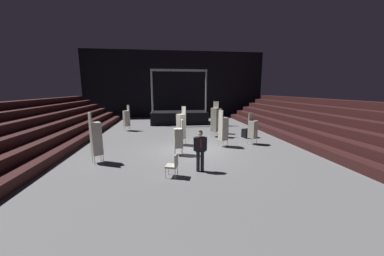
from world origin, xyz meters
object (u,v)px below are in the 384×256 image
(stage_riser, at_px, (179,117))
(chair_stack_front_left, at_px, (179,137))
(equipment_road_case, at_px, (249,133))
(man_with_tie, at_px, (200,148))
(loose_chair_near_man, at_px, (173,164))
(chair_stack_mid_centre, at_px, (218,121))
(chair_stack_front_right, at_px, (215,119))
(chair_stack_mid_right, at_px, (96,138))
(chair_stack_rear_right, at_px, (127,118))
(chair_stack_rear_left, at_px, (253,129))
(chair_stack_mid_left, at_px, (223,128))
(chair_stack_rear_centre, at_px, (181,126))

(stage_riser, distance_m, chair_stack_front_left, 10.45)
(stage_riser, xyz_separation_m, equipment_road_case, (4.56, -7.00, -0.38))
(man_with_tie, relative_size, loose_chair_near_man, 1.87)
(chair_stack_mid_centre, bearing_deg, chair_stack_front_right, -171.79)
(man_with_tie, xyz_separation_m, equipment_road_case, (4.52, 5.78, -0.70))
(chair_stack_front_right, height_order, chair_stack_mid_right, chair_stack_front_right)
(chair_stack_front_left, distance_m, equipment_road_case, 6.31)
(chair_stack_mid_right, xyz_separation_m, chair_stack_rear_right, (-0.01, 7.84, -0.13))
(man_with_tie, height_order, equipment_road_case, man_with_tie)
(chair_stack_front_right, xyz_separation_m, loose_chair_near_man, (-3.26, -6.75, -0.75))
(chair_stack_rear_left, bearing_deg, chair_stack_front_right, -84.48)
(chair_stack_front_right, height_order, chair_stack_rear_left, chair_stack_front_right)
(chair_stack_mid_right, bearing_deg, chair_stack_mid_centre, 97.01)
(chair_stack_front_left, height_order, loose_chair_near_man, chair_stack_front_left)
(stage_riser, height_order, chair_stack_rear_left, stage_riser)
(chair_stack_mid_centre, bearing_deg, man_with_tie, -165.88)
(chair_stack_rear_left, height_order, loose_chair_near_man, chair_stack_rear_left)
(stage_riser, height_order, chair_stack_front_right, stage_riser)
(man_with_tie, relative_size, chair_stack_mid_left, 0.80)
(chair_stack_rear_left, bearing_deg, chair_stack_mid_left, -24.14)
(chair_stack_front_right, height_order, chair_stack_rear_centre, chair_stack_front_right)
(chair_stack_front_left, xyz_separation_m, equipment_road_case, (5.27, 3.42, -0.64))
(chair_stack_front_left, bearing_deg, man_with_tie, -165.72)
(chair_stack_mid_centre, height_order, chair_stack_rear_left, same)
(stage_riser, relative_size, chair_stack_rear_right, 2.62)
(chair_stack_mid_left, distance_m, chair_stack_rear_left, 2.01)
(chair_stack_mid_right, bearing_deg, man_with_tie, 38.55)
(chair_stack_mid_centre, bearing_deg, chair_stack_front_left, -179.94)
(stage_riser, distance_m, chair_stack_rear_centre, 8.44)
(chair_stack_front_right, distance_m, loose_chair_near_man, 7.53)
(chair_stack_rear_centre, height_order, equipment_road_case, chair_stack_rear_centre)
(chair_stack_front_left, xyz_separation_m, chair_stack_rear_centre, (0.29, 2.01, 0.25))
(chair_stack_mid_right, bearing_deg, chair_stack_mid_left, 75.24)
(chair_stack_front_left, relative_size, chair_stack_rear_centre, 0.79)
(loose_chair_near_man, bearing_deg, chair_stack_mid_left, -20.55)
(chair_stack_mid_left, xyz_separation_m, chair_stack_rear_centre, (-2.46, 0.70, 0.08))
(equipment_road_case, bearing_deg, man_with_tie, -128.04)
(chair_stack_mid_right, distance_m, chair_stack_rear_right, 7.84)
(chair_stack_mid_left, bearing_deg, man_with_tie, -48.00)
(loose_chair_near_man, bearing_deg, chair_stack_front_right, -8.77)
(chair_stack_rear_left, height_order, chair_stack_rear_centre, chair_stack_rear_centre)
(chair_stack_mid_left, relative_size, chair_stack_rear_left, 1.13)
(chair_stack_rear_right, distance_m, chair_stack_rear_centre, 6.59)
(man_with_tie, distance_m, chair_stack_rear_left, 5.63)
(stage_riser, height_order, chair_stack_rear_centre, stage_riser)
(chair_stack_rear_left, bearing_deg, chair_stack_mid_right, -17.79)
(chair_stack_mid_left, height_order, equipment_road_case, chair_stack_mid_left)
(chair_stack_mid_centre, xyz_separation_m, equipment_road_case, (1.84, -1.72, -0.68))
(chair_stack_mid_right, distance_m, chair_stack_rear_left, 8.90)
(chair_stack_front_right, bearing_deg, chair_stack_mid_right, 73.50)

